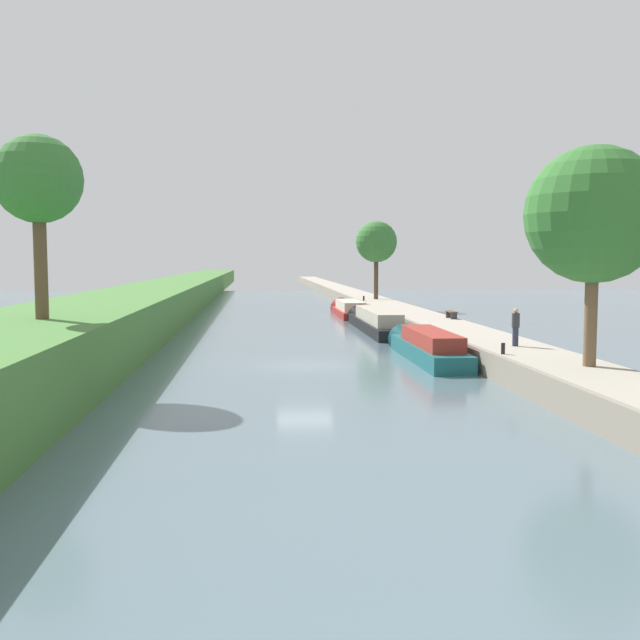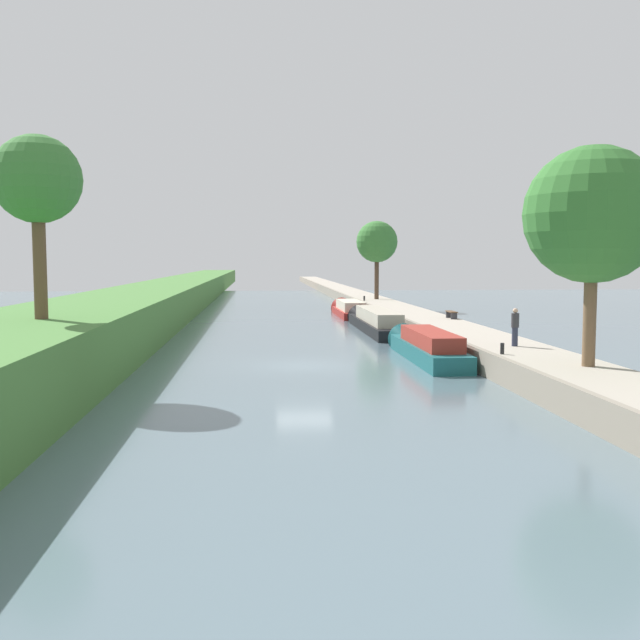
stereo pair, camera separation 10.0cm
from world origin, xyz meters
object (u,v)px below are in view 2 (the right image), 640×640
Objects in this scene: person_walking at (515,326)px; mooring_bollard_far at (364,298)px; narrowboat_red at (348,309)px; park_bench at (452,313)px; narrowboat_black at (375,321)px; narrowboat_teal at (425,346)px; mooring_bollard_near at (502,349)px.

mooring_bollard_far is (-1.44, 35.20, -0.65)m from person_walking.
narrowboat_red is 23.86× the size of mooring_bollard_far.
person_walking is 14.87m from park_bench.
narrowboat_black is at bearing -96.06° from mooring_bollard_far.
narrowboat_teal is at bearing -89.33° from narrowboat_red.
mooring_bollard_far is 20.57m from park_bench.
mooring_bollard_near is at bearing -98.70° from park_bench.
park_bench is (4.52, -2.84, 0.74)m from narrowboat_black.
mooring_bollard_far is at bearing 86.95° from narrowboat_teal.
narrowboat_teal is 4.92m from person_walking.
narrowboat_red is at bearing -115.25° from mooring_bollard_far.
park_bench is (4.66, -16.14, 0.83)m from narrowboat_red.
park_bench is (4.34, 11.23, 0.76)m from narrowboat_teal.
narrowboat_teal is 27.37m from narrowboat_red.
narrowboat_black is 5.39m from park_bench.
narrowboat_black is at bearing 90.73° from narrowboat_teal.
narrowboat_black is 9.89× the size of park_bench.
narrowboat_red is 6.47× the size of person_walking.
narrowboat_red is 31.17m from person_walking.
mooring_bollard_far is (0.00, 37.76, 0.00)m from mooring_bollard_near.
park_bench is at bearing 81.30° from mooring_bollard_near.
narrowboat_red is 33.58m from mooring_bollard_near.
narrowboat_black is 1.38× the size of narrowboat_red.
park_bench is (2.66, 17.37, 0.12)m from mooring_bollard_near.
park_bench is at bearing 68.86° from narrowboat_teal.
mooring_bollard_far is at bearing 97.43° from park_bench.
mooring_bollard_far is (1.86, 17.55, 0.62)m from narrowboat_black.
narrowboat_black is 13.30m from narrowboat_red.
narrowboat_red is (-0.32, 27.37, -0.08)m from narrowboat_teal.
person_walking is 3.69× the size of mooring_bollard_far.
person_walking is (3.12, -3.58, 1.28)m from narrowboat_teal.
person_walking reaches higher than narrowboat_black.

